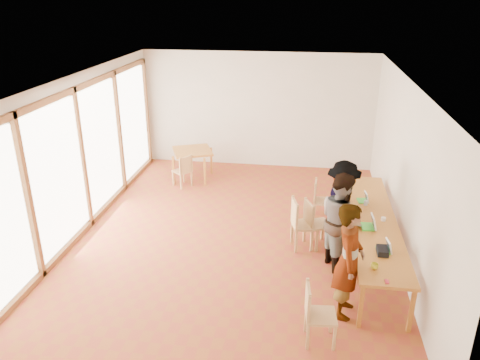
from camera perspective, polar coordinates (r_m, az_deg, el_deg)
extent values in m
plane|color=#9F3F26|center=(9.16, -0.70, -6.73)|extent=(8.00, 8.00, 0.00)
cube|color=beige|center=(12.33, 2.20, 8.46)|extent=(6.00, 0.10, 3.00)
cube|color=beige|center=(5.05, -8.08, -13.58)|extent=(6.00, 0.10, 3.00)
cube|color=beige|center=(8.61, 19.38, 0.99)|extent=(0.10, 8.00, 3.00)
cube|color=white|center=(9.44, -18.81, 2.89)|extent=(0.10, 8.00, 3.00)
cube|color=white|center=(8.13, -0.80, 12.21)|extent=(6.00, 8.00, 0.04)
cube|color=#C0782A|center=(8.44, 15.87, -4.79)|extent=(0.80, 4.00, 0.05)
cube|color=#C0782A|center=(6.94, 14.51, -14.69)|extent=(0.06, 0.06, 0.70)
cube|color=#C0782A|center=(10.30, 12.59, -1.69)|extent=(0.06, 0.06, 0.70)
cube|color=#C0782A|center=(7.06, 20.18, -14.75)|extent=(0.06, 0.06, 0.70)
cube|color=#C0782A|center=(10.38, 16.32, -1.89)|extent=(0.06, 0.06, 0.70)
cube|color=#C0782A|center=(11.64, -5.82, 3.54)|extent=(0.90, 0.90, 0.05)
cube|color=#C0782A|center=(11.51, -8.10, 1.23)|extent=(0.05, 0.05, 0.70)
cube|color=#C0782A|center=(12.21, -7.10, 2.53)|extent=(0.05, 0.05, 0.70)
cube|color=#C0782A|center=(11.32, -4.30, 1.03)|extent=(0.05, 0.05, 0.70)
cube|color=#C0782A|center=(12.04, -3.51, 2.37)|extent=(0.05, 0.05, 0.70)
cube|color=tan|center=(6.56, 9.82, -16.00)|extent=(0.44, 0.44, 0.04)
cube|color=tan|center=(6.40, 8.28, -14.38)|extent=(0.07, 0.41, 0.42)
cube|color=tan|center=(8.74, 9.47, -5.35)|extent=(0.55, 0.55, 0.04)
cube|color=tan|center=(8.56, 8.39, -4.08)|extent=(0.20, 0.41, 0.44)
cube|color=tan|center=(8.64, 7.91, -5.45)|extent=(0.54, 0.54, 0.04)
cube|color=tan|center=(8.48, 6.67, -4.01)|extent=(0.15, 0.44, 0.46)
cube|color=tan|center=(9.76, 10.12, -2.57)|extent=(0.41, 0.41, 0.04)
cube|color=tan|center=(9.67, 9.16, -1.29)|extent=(0.06, 0.39, 0.41)
cube|color=tan|center=(11.33, -7.07, 1.09)|extent=(0.52, 0.52, 0.04)
cube|color=tan|center=(11.12, -6.61, 1.88)|extent=(0.26, 0.31, 0.39)
imported|color=gray|center=(6.88, 13.12, -9.58)|extent=(0.52, 0.70, 1.76)
imported|color=gray|center=(8.05, 12.19, -4.82)|extent=(0.89, 0.99, 1.69)
imported|color=gray|center=(8.68, 12.32, -2.92)|extent=(0.81, 1.16, 1.64)
cube|color=green|center=(7.49, 17.02, -8.24)|extent=(0.20, 0.25, 0.02)
cube|color=white|center=(7.47, 17.70, -7.65)|extent=(0.10, 0.22, 0.19)
cube|color=green|center=(8.12, 15.23, -5.52)|extent=(0.21, 0.29, 0.03)
cube|color=white|center=(8.09, 15.98, -4.89)|extent=(0.10, 0.26, 0.23)
cube|color=green|center=(9.06, 14.65, -2.46)|extent=(0.19, 0.24, 0.02)
cube|color=white|center=(9.05, 15.18, -1.98)|extent=(0.09, 0.21, 0.19)
imported|color=yellow|center=(7.01, 16.08, -10.08)|extent=(0.14, 0.14, 0.09)
cylinder|color=#196235|center=(9.67, 13.49, 0.07)|extent=(0.07, 0.07, 0.28)
cylinder|color=silver|center=(8.91, 15.09, -2.71)|extent=(0.07, 0.07, 0.09)
cylinder|color=white|center=(8.42, 17.08, -4.57)|extent=(0.08, 0.08, 0.06)
cube|color=#E5344C|center=(6.80, 17.47, -11.73)|extent=(0.05, 0.10, 0.01)
cube|color=black|center=(7.42, 16.97, -8.26)|extent=(0.16, 0.26, 0.09)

